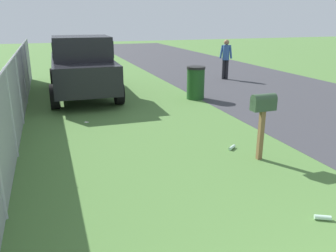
{
  "coord_description": "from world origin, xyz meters",
  "views": [
    {
      "loc": [
        -0.26,
        2.81,
        2.68
      ],
      "look_at": [
        4.69,
        1.07,
        1.0
      ],
      "focal_mm": 36.44,
      "sensor_mm": 36.0,
      "label": 1
    }
  ],
  "objects_px": {
    "mailbox": "(263,108)",
    "pickup_truck": "(82,65)",
    "trash_bin": "(196,83)",
    "pedestrian": "(226,56)"
  },
  "relations": [
    {
      "from": "pickup_truck",
      "to": "trash_bin",
      "type": "height_order",
      "value": "pickup_truck"
    },
    {
      "from": "pedestrian",
      "to": "mailbox",
      "type": "bearing_deg",
      "value": -176.18
    },
    {
      "from": "trash_bin",
      "to": "pedestrian",
      "type": "relative_size",
      "value": 0.63
    },
    {
      "from": "pickup_truck",
      "to": "trash_bin",
      "type": "relative_size",
      "value": 4.85
    },
    {
      "from": "mailbox",
      "to": "pickup_truck",
      "type": "xyz_separation_m",
      "value": [
        6.94,
        2.65,
        0.06
      ]
    },
    {
      "from": "mailbox",
      "to": "pedestrian",
      "type": "relative_size",
      "value": 0.76
    },
    {
      "from": "pickup_truck",
      "to": "trash_bin",
      "type": "xyz_separation_m",
      "value": [
        -1.7,
        -3.58,
        -0.55
      ]
    },
    {
      "from": "pickup_truck",
      "to": "pedestrian",
      "type": "height_order",
      "value": "pickup_truck"
    },
    {
      "from": "trash_bin",
      "to": "pedestrian",
      "type": "distance_m",
      "value": 4.23
    },
    {
      "from": "trash_bin",
      "to": "pickup_truck",
      "type": "bearing_deg",
      "value": 64.52
    }
  ]
}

